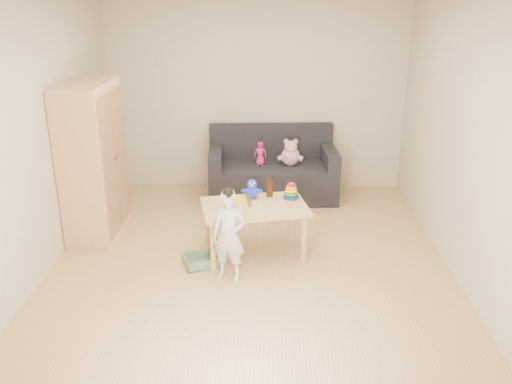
{
  "coord_description": "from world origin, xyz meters",
  "views": [
    {
      "loc": [
        0.18,
        -5.02,
        2.65
      ],
      "look_at": [
        0.05,
        0.25,
        0.65
      ],
      "focal_mm": 38.0,
      "sensor_mm": 36.0,
      "label": 1
    }
  ],
  "objects_px": {
    "sofa": "(272,181)",
    "play_table": "(254,230)",
    "toddler": "(229,236)",
    "wardrobe": "(93,161)"
  },
  "relations": [
    {
      "from": "wardrobe",
      "to": "play_table",
      "type": "xyz_separation_m",
      "value": [
        1.79,
        -0.49,
        -0.58
      ]
    },
    {
      "from": "sofa",
      "to": "toddler",
      "type": "height_order",
      "value": "toddler"
    },
    {
      "from": "sofa",
      "to": "toddler",
      "type": "bearing_deg",
      "value": -104.71
    },
    {
      "from": "sofa",
      "to": "play_table",
      "type": "xyz_separation_m",
      "value": [
        -0.19,
        -1.66,
        0.05
      ]
    },
    {
      "from": "sofa",
      "to": "play_table",
      "type": "distance_m",
      "value": 1.68
    },
    {
      "from": "sofa",
      "to": "toddler",
      "type": "xyz_separation_m",
      "value": [
        -0.42,
        -2.17,
        0.21
      ]
    },
    {
      "from": "wardrobe",
      "to": "sofa",
      "type": "relative_size",
      "value": 1.03
    },
    {
      "from": "wardrobe",
      "to": "play_table",
      "type": "distance_m",
      "value": 1.94
    },
    {
      "from": "sofa",
      "to": "play_table",
      "type": "relative_size",
      "value": 1.57
    },
    {
      "from": "play_table",
      "to": "sofa",
      "type": "bearing_deg",
      "value": 83.42
    }
  ]
}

